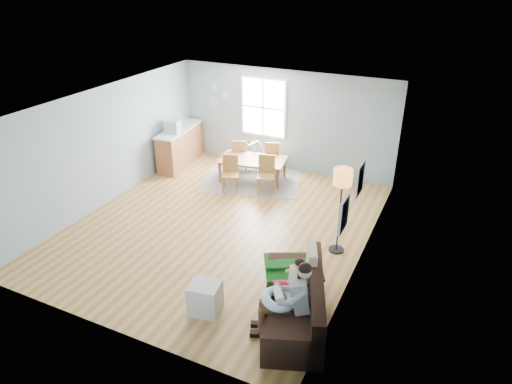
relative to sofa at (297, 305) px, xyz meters
The scene contains 22 objects.
room 3.89m from the sofa, 140.40° to the left, with size 8.40×9.40×3.90m.
window 6.49m from the sofa, 119.30° to the left, with size 1.32×0.08×1.62m.
pictures 1.92m from the sofa, 65.80° to the left, with size 0.05×1.34×0.74m.
wall_plates 7.31m from the sofa, 129.13° to the left, with size 0.67×0.02×0.66m.
sofa is the anchor object (origin of this frame).
green_throw 0.73m from the sofa, 116.94° to the left, with size 0.94×0.81×0.04m, color #166221.
beige_pillow 0.75m from the sofa, 88.63° to the left, with size 0.14×0.51×0.51m, color beige.
father 0.52m from the sofa, 93.93° to the right, with size 0.96×0.66×1.31m.
nursing_pillow 0.54m from the sofa, 113.84° to the right, with size 0.52×0.52×0.14m, color #CBE3FE.
infant 0.59m from the sofa, 117.98° to the right, with size 0.28×0.37×0.14m.
toddler 0.46m from the sofa, 131.51° to the left, with size 0.54×0.44×0.81m.
floor_lamp 2.48m from the sofa, 89.72° to the left, with size 0.35×0.35×1.75m.
storage_cube 1.49m from the sofa, 162.83° to the right, with size 0.55×0.51×0.54m.
rug 5.30m from the sofa, 123.35° to the left, with size 2.47×1.88×0.01m, color gray.
dining_table 5.30m from the sofa, 123.35° to the left, with size 1.70×0.95×0.60m, color brown.
chair_sw 4.88m from the sofa, 130.53° to the left, with size 0.54×0.54×0.90m.
chair_se 4.60m from the sofa, 120.23° to the left, with size 0.54×0.54×0.95m.
chair_nw 6.02m from the sofa, 125.69° to the left, with size 0.52×0.52×0.89m.
chair_ne 5.79m from the sofa, 117.36° to the left, with size 0.51×0.51×0.89m.
counter 6.93m from the sofa, 138.70° to the left, with size 0.73×1.93×1.05m.
monitor 6.73m from the sofa, 140.72° to the left, with size 0.42×0.40×0.34m.
baby_swing 5.91m from the sofa, 122.30° to the left, with size 0.92×0.94×0.82m.
Camera 1 is at (4.32, -7.40, 5.08)m, focal length 32.00 mm.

